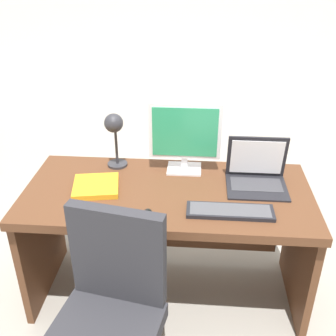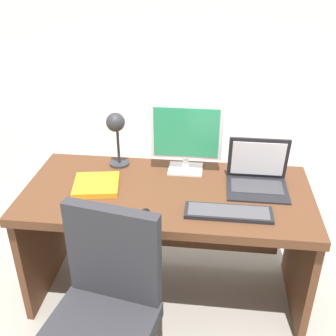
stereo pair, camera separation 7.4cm
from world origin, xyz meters
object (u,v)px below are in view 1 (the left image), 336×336
object	(u,v)px
desk	(168,216)
mouse	(147,214)
desk_lamp	(114,130)
laptop	(257,170)
office_chair	(109,333)
monitor	(185,134)
book	(96,186)
keyboard	(230,211)

from	to	relation	value
desk	mouse	bearing A→B (deg)	-104.48
mouse	desk_lamp	distance (m)	0.61
laptop	office_chair	world-z (taller)	laptop
monitor	book	world-z (taller)	monitor
desk_lamp	monitor	bearing A→B (deg)	0.03
desk	laptop	size ratio (longest dim) A/B	4.78
laptop	desk_lamp	distance (m)	0.84
mouse	book	world-z (taller)	mouse
monitor	office_chair	distance (m)	1.12
desk_lamp	office_chair	xyz separation A→B (m)	(0.12, -0.91, -0.60)
desk_lamp	book	xyz separation A→B (m)	(-0.07, -0.25, -0.23)
laptop	mouse	bearing A→B (deg)	-145.37
mouse	monitor	bearing A→B (deg)	72.53
book	office_chair	size ratio (longest dim) A/B	0.29
keyboard	desk_lamp	distance (m)	0.82
mouse	book	xyz separation A→B (m)	(-0.31, 0.25, -0.00)
keyboard	book	bearing A→B (deg)	166.10
monitor	desk_lamp	size ratio (longest dim) A/B	1.21
monitor	mouse	distance (m)	0.57
monitor	keyboard	world-z (taller)	monitor
monitor	mouse	world-z (taller)	monitor
mouse	desk_lamp	xyz separation A→B (m)	(-0.25, 0.51, 0.23)
desk	monitor	size ratio (longest dim) A/B	3.79
book	office_chair	xyz separation A→B (m)	(0.18, -0.65, -0.37)
desk_lamp	book	distance (m)	0.35
desk	book	xyz separation A→B (m)	(-0.39, -0.05, 0.21)
office_chair	book	bearing A→B (deg)	105.65
monitor	laptop	size ratio (longest dim) A/B	1.26
keyboard	monitor	bearing A→B (deg)	119.77
keyboard	mouse	bearing A→B (deg)	-169.89
monitor	desk	bearing A→B (deg)	-111.76
laptop	book	xyz separation A→B (m)	(-0.88, -0.14, -0.06)
desk	book	world-z (taller)	book
mouse	desk_lamp	bearing A→B (deg)	116.13
keyboard	office_chair	size ratio (longest dim) A/B	0.46
monitor	office_chair	world-z (taller)	monitor
desk	office_chair	xyz separation A→B (m)	(-0.21, -0.70, -0.16)
monitor	laptop	bearing A→B (deg)	-15.74
monitor	book	xyz separation A→B (m)	(-0.47, -0.25, -0.22)
desk	laptop	xyz separation A→B (m)	(0.49, 0.09, 0.28)
laptop	book	distance (m)	0.89
mouse	desk_lamp	size ratio (longest dim) A/B	0.26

